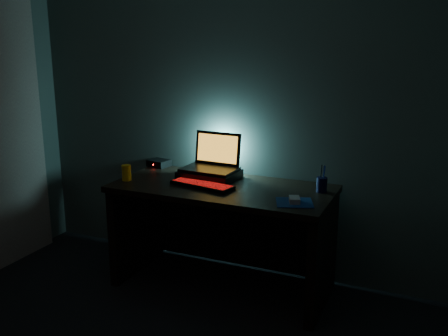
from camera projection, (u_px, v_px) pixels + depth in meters
name	position (u px, v px, depth m)	size (l,w,h in m)	color
room	(46.00, 170.00, 1.84)	(3.50, 4.00, 2.50)	black
desk	(225.00, 219.00, 3.52)	(1.50, 0.70, 0.75)	black
curtain	(6.00, 117.00, 3.79)	(0.06, 0.65, 2.30)	#B8AA93
riser	(210.00, 174.00, 3.58)	(0.40, 0.30, 0.06)	black
laptop	(213.00, 161.00, 3.60)	(0.39, 0.30, 0.26)	black
keyboard	(202.00, 185.00, 3.38)	(0.47, 0.22, 0.03)	black
mousepad	(294.00, 202.00, 3.05)	(0.22, 0.20, 0.00)	navy
mouse	(295.00, 200.00, 3.05)	(0.06, 0.10, 0.03)	gray
pen_cup	(322.00, 185.00, 3.26)	(0.07, 0.07, 0.10)	black
juice_glass	(126.00, 173.00, 3.53)	(0.07, 0.07, 0.11)	#F4AF0C
router	(159.00, 163.00, 3.93)	(0.18, 0.16, 0.05)	black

